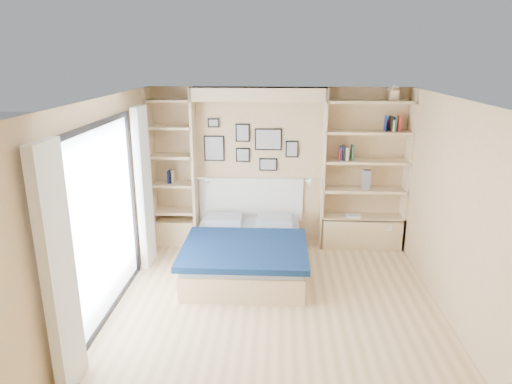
{
  "coord_description": "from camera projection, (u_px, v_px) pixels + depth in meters",
  "views": [
    {
      "loc": [
        0.01,
        -4.79,
        2.95
      ],
      "look_at": [
        -0.28,
        0.9,
        1.24
      ],
      "focal_mm": 32.0,
      "sensor_mm": 36.0,
      "label": 1
    }
  ],
  "objects": [
    {
      "name": "ground",
      "position": [
        275.0,
        313.0,
        5.43
      ],
      "size": [
        4.5,
        4.5,
        0.0
      ],
      "primitive_type": "plane",
      "color": "beige",
      "rests_on": "ground"
    },
    {
      "name": "room_shell",
      "position": [
        251.0,
        190.0,
        6.6
      ],
      "size": [
        4.5,
        4.5,
        4.5
      ],
      "color": "tan",
      "rests_on": "ground"
    },
    {
      "name": "bed",
      "position": [
        246.0,
        252.0,
        6.49
      ],
      "size": [
        1.67,
        2.11,
        1.07
      ],
      "color": "#D4B487",
      "rests_on": "ground"
    },
    {
      "name": "photo_gallery",
      "position": [
        249.0,
        145.0,
        7.12
      ],
      "size": [
        1.48,
        0.02,
        0.82
      ],
      "color": "black",
      "rests_on": "ground"
    },
    {
      "name": "reading_lamps",
      "position": [
        258.0,
        180.0,
        7.04
      ],
      "size": [
        1.92,
        0.12,
        0.15
      ],
      "color": "silver",
      "rests_on": "ground"
    },
    {
      "name": "shelf_decor",
      "position": [
        351.0,
        143.0,
        6.87
      ],
      "size": [
        3.52,
        0.23,
        2.03
      ],
      "color": "#A51E1E",
      "rests_on": "ground"
    }
  ]
}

